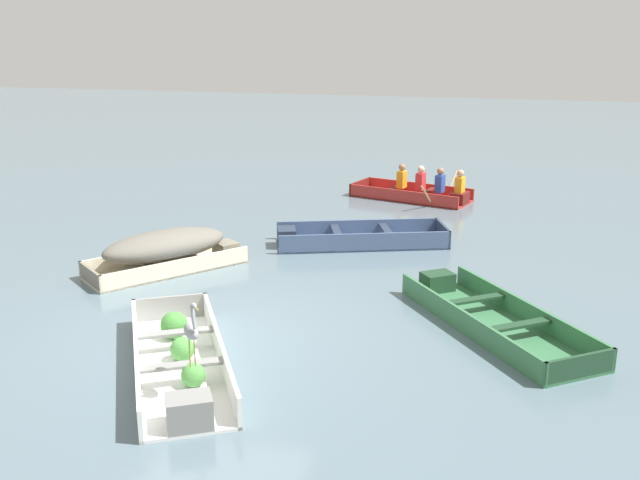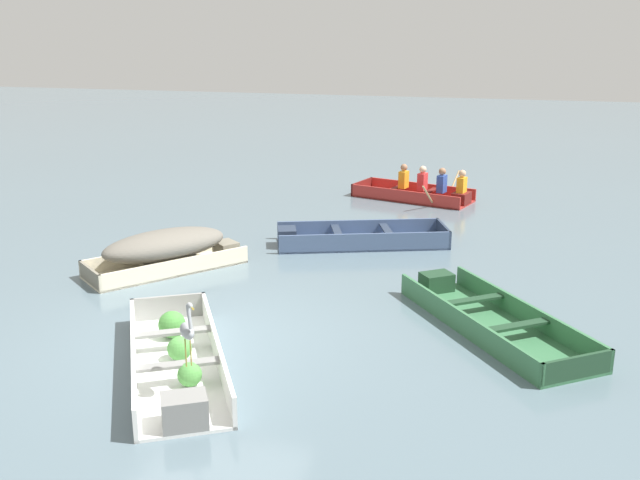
{
  "view_description": "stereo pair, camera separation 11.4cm",
  "coord_description": "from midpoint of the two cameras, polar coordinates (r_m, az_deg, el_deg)",
  "views": [
    {
      "loc": [
        4.12,
        -8.64,
        4.14
      ],
      "look_at": [
        0.52,
        3.88,
        0.35
      ],
      "focal_mm": 40.0,
      "sensor_mm": 36.0,
      "label": 1
    },
    {
      "loc": [
        4.23,
        -8.61,
        4.14
      ],
      "look_at": [
        0.52,
        3.88,
        0.35
      ],
      "focal_mm": 40.0,
      "sensor_mm": 36.0,
      "label": 2
    }
  ],
  "objects": [
    {
      "name": "heron_on_dinghy",
      "position": [
        8.31,
        -10.64,
        -7.08
      ],
      "size": [
        0.37,
        0.38,
        0.84
      ],
      "color": "olive",
      "rests_on": "dinghy_white_foreground"
    },
    {
      "name": "skiff_cream_mid_moored",
      "position": [
        13.12,
        -12.42,
        -0.68
      ],
      "size": [
        2.51,
        2.86,
        0.75
      ],
      "color": "beige",
      "rests_on": "ground"
    },
    {
      "name": "ground_plane",
      "position": [
        10.44,
        -9.04,
        -7.36
      ],
      "size": [
        80.0,
        80.0,
        0.0
      ],
      "primitive_type": "plane",
      "color": "slate"
    },
    {
      "name": "skiff_slate_blue_far_moored",
      "position": [
        14.48,
        2.52,
        0.12
      ],
      "size": [
        3.58,
        2.27,
        0.37
      ],
      "color": "#475B7F",
      "rests_on": "ground"
    },
    {
      "name": "rowboat_red_with_crew",
      "position": [
        18.54,
        7.78,
        3.88
      ],
      "size": [
        3.21,
        2.31,
        0.89
      ],
      "color": "#AD2D28",
      "rests_on": "ground"
    },
    {
      "name": "skiff_green_near_moored",
      "position": [
        10.84,
        13.05,
        -6.03
      ],
      "size": [
        3.08,
        3.5,
        0.34
      ],
      "color": "#387047",
      "rests_on": "ground"
    },
    {
      "name": "dinghy_white_foreground",
      "position": [
        9.36,
        -11.47,
        -9.34
      ],
      "size": [
        2.66,
        3.42,
        0.42
      ],
      "color": "white",
      "rests_on": "ground"
    }
  ]
}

